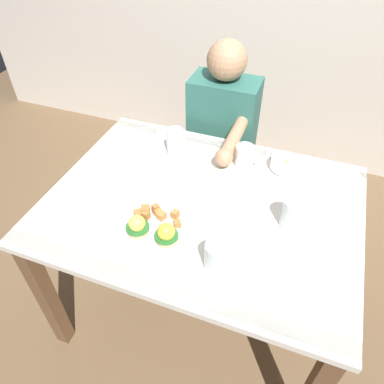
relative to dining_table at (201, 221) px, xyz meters
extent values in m
plane|color=brown|center=(0.00, 0.00, -0.63)|extent=(6.00, 6.00, 0.00)
cube|color=white|center=(0.00, 0.00, 0.09)|extent=(1.20, 0.90, 0.03)
cube|color=#4C6BB7|center=(0.00, -0.40, 0.10)|extent=(1.20, 0.06, 0.00)
cube|color=#4C6BB7|center=(0.00, 0.40, 0.10)|extent=(1.20, 0.06, 0.00)
cube|color=brown|center=(-0.55, -0.40, -0.28)|extent=(0.06, 0.06, 0.71)
cube|color=brown|center=(-0.55, 0.40, -0.28)|extent=(0.06, 0.06, 0.71)
cube|color=brown|center=(0.55, 0.40, -0.28)|extent=(0.06, 0.06, 0.71)
cylinder|color=white|center=(-0.10, -0.22, 0.11)|extent=(0.27, 0.27, 0.01)
cylinder|color=tan|center=(-0.16, -0.23, 0.13)|extent=(0.08, 0.08, 0.02)
cylinder|color=#286B2D|center=(-0.16, -0.23, 0.14)|extent=(0.08, 0.08, 0.01)
sphere|color=#F7DB56|center=(-0.16, -0.23, 0.16)|extent=(0.06, 0.06, 0.06)
cylinder|color=tan|center=(-0.05, -0.23, 0.13)|extent=(0.08, 0.08, 0.02)
cylinder|color=#286B2D|center=(-0.05, -0.23, 0.14)|extent=(0.08, 0.08, 0.01)
sphere|color=yellow|center=(-0.05, -0.23, 0.16)|extent=(0.06, 0.06, 0.06)
cube|color=#AD7038|center=(-0.18, -0.17, 0.14)|extent=(0.04, 0.04, 0.03)
cube|color=#AD7038|center=(-0.04, -0.16, 0.13)|extent=(0.03, 0.03, 0.02)
cube|color=#AD7038|center=(-0.16, -0.17, 0.14)|extent=(0.03, 0.03, 0.03)
cube|color=#B77A42|center=(-0.11, -0.15, 0.13)|extent=(0.04, 0.04, 0.03)
cube|color=#B77A42|center=(-0.13, -0.13, 0.13)|extent=(0.04, 0.04, 0.03)
cube|color=#B77A42|center=(-0.06, -0.12, 0.14)|extent=(0.03, 0.03, 0.03)
cube|color=#AD7038|center=(-0.17, -0.15, 0.14)|extent=(0.04, 0.04, 0.04)
cube|color=#AD7038|center=(-0.14, -0.13, 0.14)|extent=(0.03, 0.03, 0.04)
cylinder|color=white|center=(0.26, 0.31, 0.11)|extent=(0.10, 0.10, 0.01)
cylinder|color=white|center=(0.26, 0.31, 0.14)|extent=(0.12, 0.12, 0.04)
cube|color=#B7E093|center=(0.27, 0.31, 0.13)|extent=(0.04, 0.04, 0.03)
cube|color=#F4A85B|center=(0.25, 0.34, 0.14)|extent=(0.03, 0.03, 0.02)
cube|color=#EA6B70|center=(0.29, 0.32, 0.14)|extent=(0.03, 0.03, 0.03)
cube|color=#F4A85B|center=(0.26, 0.31, 0.14)|extent=(0.03, 0.03, 0.03)
cube|color=#F4A85B|center=(0.27, 0.32, 0.14)|extent=(0.04, 0.04, 0.03)
cube|color=#EA6B70|center=(0.24, 0.31, 0.14)|extent=(0.04, 0.04, 0.03)
cube|color=#F4DB66|center=(0.27, 0.30, 0.15)|extent=(0.03, 0.03, 0.02)
cube|color=#F4A85B|center=(0.24, 0.31, 0.13)|extent=(0.03, 0.03, 0.02)
cube|color=#F4A85B|center=(0.27, 0.33, 0.15)|extent=(0.03, 0.03, 0.02)
cylinder|color=white|center=(0.09, 0.29, 0.15)|extent=(0.08, 0.08, 0.09)
cylinder|color=black|center=(0.09, 0.29, 0.20)|extent=(0.07, 0.07, 0.01)
torus|color=white|center=(0.13, 0.29, 0.16)|extent=(0.06, 0.01, 0.06)
cube|color=silver|center=(0.30, -0.21, 0.11)|extent=(0.02, 0.12, 0.00)
cube|color=silver|center=(0.30, -0.29, 0.11)|extent=(0.03, 0.04, 0.00)
cylinder|color=silver|center=(0.14, -0.27, 0.16)|extent=(0.08, 0.08, 0.11)
cylinder|color=silver|center=(0.14, -0.27, 0.15)|extent=(0.07, 0.07, 0.08)
cylinder|color=silver|center=(-0.22, 0.26, 0.17)|extent=(0.07, 0.07, 0.12)
cylinder|color=silver|center=(-0.22, 0.26, 0.14)|extent=(0.07, 0.07, 0.08)
cylinder|color=silver|center=(0.34, 0.00, 0.17)|extent=(0.08, 0.08, 0.12)
cylinder|color=silver|center=(0.34, 0.00, 0.14)|extent=(0.07, 0.07, 0.07)
cylinder|color=#33333D|center=(-0.19, 0.53, -0.41)|extent=(0.11, 0.11, 0.45)
cylinder|color=#33333D|center=(-0.01, 0.53, -0.41)|extent=(0.11, 0.11, 0.45)
cube|color=#2D665B|center=(-0.10, 0.63, 0.07)|extent=(0.34, 0.20, 0.50)
sphere|color=tan|center=(-0.10, 0.63, 0.41)|extent=(0.19, 0.19, 0.19)
cylinder|color=tan|center=(0.02, 0.38, 0.17)|extent=(0.06, 0.30, 0.06)
sphere|color=tan|center=(0.02, 0.23, 0.17)|extent=(0.08, 0.08, 0.08)
camera|label=1|loc=(0.32, -0.96, 1.09)|focal=33.81mm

